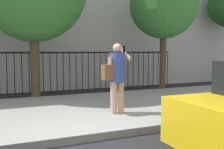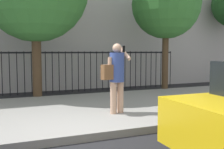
{
  "view_description": "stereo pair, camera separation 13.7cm",
  "coord_description": "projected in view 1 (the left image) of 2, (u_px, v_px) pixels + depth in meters",
  "views": [
    {
      "loc": [
        -1.34,
        -4.4,
        1.61
      ],
      "look_at": [
        1.3,
        1.58,
        1.04
      ],
      "focal_mm": 43.33,
      "sensor_mm": 36.0,
      "label": 1
    },
    {
      "loc": [
        -1.21,
        -4.46,
        1.61
      ],
      "look_at": [
        1.3,
        1.58,
        1.04
      ],
      "focal_mm": 43.33,
      "sensor_mm": 36.0,
      "label": 2
    }
  ],
  "objects": [
    {
      "name": "iron_fence",
      "position": [
        33.0,
        67.0,
        9.98
      ],
      "size": [
        12.03,
        0.04,
        1.6
      ],
      "color": "black",
      "rests_on": "ground"
    },
    {
      "name": "street_tree_far",
      "position": [
        164.0,
        5.0,
        10.33
      ],
      "size": [
        2.63,
        2.63,
        4.71
      ],
      "color": "#4C3823",
      "rests_on": "ground"
    },
    {
      "name": "pedestrian_on_phone",
      "position": [
        116.0,
        73.0,
        6.27
      ],
      "size": [
        0.7,
        0.48,
        1.63
      ],
      "color": "tan",
      "rests_on": "sidewalk"
    },
    {
      "name": "ground_plane",
      "position": [
        80.0,
        144.0,
        4.69
      ],
      "size": [
        60.0,
        60.0,
        0.0
      ],
      "primitive_type": "plane",
      "color": "black"
    },
    {
      "name": "sidewalk",
      "position": [
        54.0,
        113.0,
        6.69
      ],
      "size": [
        28.0,
        4.4,
        0.15
      ],
      "primitive_type": "cube",
      "color": "gray",
      "rests_on": "ground"
    }
  ]
}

